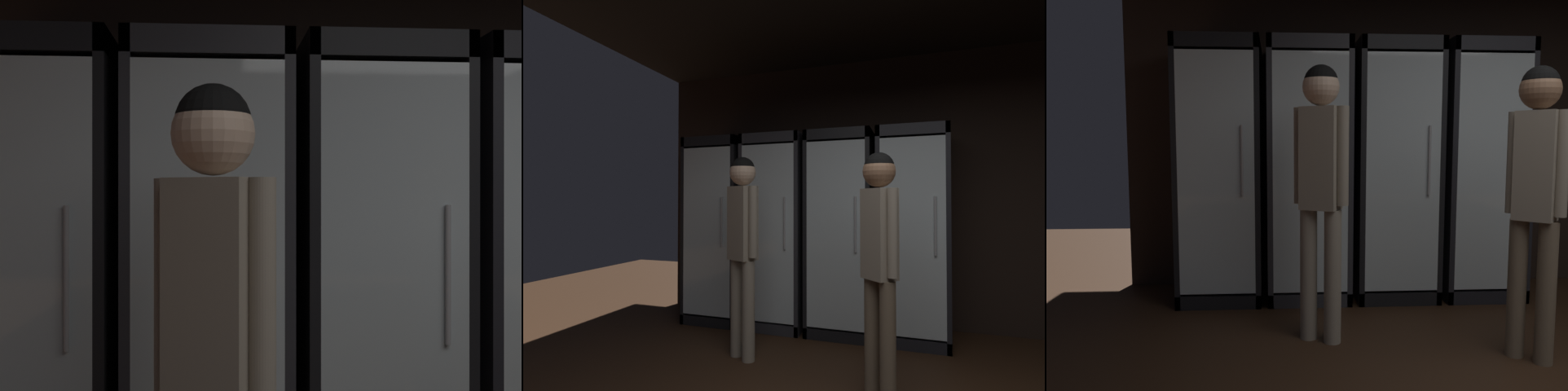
% 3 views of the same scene
% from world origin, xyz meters
% --- Properties ---
extents(wall_back, '(6.00, 0.06, 2.80)m').
position_xyz_m(wall_back, '(0.00, 3.03, 1.40)').
color(wall_back, black).
rests_on(wall_back, ground).
extents(cooler_far_left, '(0.62, 0.70, 1.97)m').
position_xyz_m(cooler_far_left, '(-2.19, 2.68, 0.96)').
color(cooler_far_left, black).
rests_on(cooler_far_left, ground).
extents(cooler_left, '(0.62, 0.70, 1.97)m').
position_xyz_m(cooler_left, '(-1.52, 2.68, 0.97)').
color(cooler_left, '#2B2B30').
rests_on(cooler_left, ground).
extents(cooler_center, '(0.62, 0.70, 1.97)m').
position_xyz_m(cooler_center, '(-0.85, 2.68, 0.95)').
color(cooler_center, black).
rests_on(cooler_center, ground).
extents(cooler_right, '(0.62, 0.70, 1.97)m').
position_xyz_m(cooler_right, '(-0.18, 2.69, 0.95)').
color(cooler_right, black).
rests_on(cooler_right, ground).
extents(shopper_near, '(0.31, 0.24, 1.65)m').
position_xyz_m(shopper_near, '(-1.50, 1.71, 1.04)').
color(shopper_near, gray).
rests_on(shopper_near, ground).
extents(shopper_far, '(0.25, 0.25, 1.60)m').
position_xyz_m(shopper_far, '(-0.37, 1.37, 1.00)').
color(shopper_far, '#72604C').
rests_on(shopper_far, ground).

